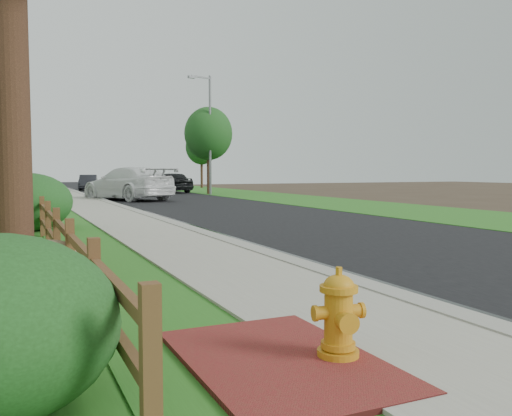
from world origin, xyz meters
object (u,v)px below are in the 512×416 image
streetlight (208,128)px  ranch_fence (52,228)px  dark_car_mid (170,182)px  white_suv (128,184)px  fire_hydrant (339,316)px

streetlight → ranch_fence: bearing=-116.0°
ranch_fence → streetlight: 28.01m
ranch_fence → streetlight: (12.15, 24.89, 4.16)m
ranch_fence → dark_car_mid: dark_car_mid is taller
white_suv → ranch_fence: bearing=52.1°
white_suv → dark_car_mid: size_ratio=1.39×
streetlight → fire_hydrant: bearing=-107.5°
ranch_fence → fire_hydrant: 7.81m
fire_hydrant → white_suv: bearing=82.5°
ranch_fence → streetlight: bearing=64.0°
dark_car_mid → streetlight: 6.67m
fire_hydrant → white_suv: size_ratio=0.12×
dark_car_mid → fire_hydrant: bearing=65.8°
ranch_fence → white_suv: (5.60, 20.58, 0.37)m
white_suv → fire_hydrant: bearing=59.8°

